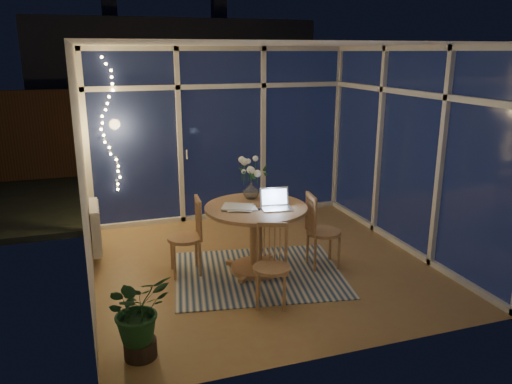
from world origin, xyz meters
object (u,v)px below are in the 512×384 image
chair_left (185,236)px  chair_front (271,266)px  chair_right (324,230)px  flower_vase (251,190)px  dining_table (256,239)px  laptop (277,199)px  potted_plant (138,317)px

chair_left → chair_front: chair_left is taller
chair_right → flower_vase: (-0.77, 0.44, 0.45)m
dining_table → chair_right: size_ratio=1.27×
chair_left → chair_front: 1.24m
chair_front → laptop: (0.30, 0.65, 0.50)m
chair_right → dining_table: bearing=88.1°
dining_table → chair_front: 0.82m
chair_right → chair_front: chair_right is taller
dining_table → chair_left: bearing=165.0°
chair_right → chair_front: bearing=133.5°
chair_left → chair_front: bearing=37.5°
flower_vase → potted_plant: flower_vase is taller
chair_left → flower_vase: flower_vase is taller
chair_left → laptop: size_ratio=2.80×
dining_table → chair_right: bearing=-8.2°
chair_left → laptop: 1.16m
dining_table → chair_right: chair_right is taller
dining_table → chair_front: size_ratio=1.38×
dining_table → chair_left: size_ratio=1.28×
chair_front → dining_table: bearing=104.7°
dining_table → flower_vase: 0.61m
chair_left → flower_vase: 0.96m
chair_right → flower_vase: bearing=66.4°
dining_table → potted_plant: dining_table is taller
laptop → potted_plant: (-1.67, -1.16, -0.55)m
chair_front → chair_right: bearing=59.4°
chair_left → flower_vase: size_ratio=4.40×
potted_plant → laptop: bearing=34.7°
flower_vase → chair_left: bearing=-172.5°
flower_vase → potted_plant: (-1.53, -1.65, -0.53)m
chair_left → laptop: bearing=72.3°
chair_front → laptop: size_ratio=2.59×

